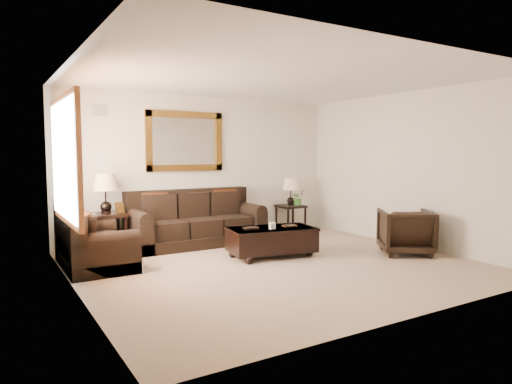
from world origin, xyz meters
TOP-DOWN VIEW (x-y plane):
  - room at (0.00, 0.00)m, footprint 5.51×5.01m
  - window at (-2.70, 0.90)m, footprint 0.07×1.96m
  - mirror at (-0.39, 2.47)m, footprint 1.50×0.06m
  - air_vent at (-1.90, 2.48)m, footprint 0.25×0.02m
  - sofa at (-0.39, 2.03)m, footprint 2.37×1.02m
  - loveseat at (-2.34, 1.28)m, footprint 0.90×1.51m
  - end_table_left at (-1.92, 2.16)m, footprint 0.59×0.59m
  - end_table_right at (1.84, 2.21)m, footprint 0.51×0.51m
  - coffee_table at (0.24, 0.50)m, footprint 1.46×0.96m
  - armchair at (2.20, -0.48)m, footprint 1.06×1.05m
  - potted_plant at (1.95, 2.12)m, footprint 0.38×0.40m

SIDE VIEW (x-z plane):
  - coffee_table at x=0.24m, z-range 0.00..0.57m
  - loveseat at x=-2.34m, z-range -0.11..0.74m
  - sofa at x=-0.39m, z-range -0.13..0.84m
  - armchair at x=2.20m, z-range 0.00..0.81m
  - potted_plant at x=1.95m, z-range 0.55..0.80m
  - end_table_right at x=1.84m, z-range 0.17..1.28m
  - end_table_left at x=-1.92m, z-range 0.20..1.51m
  - room at x=0.00m, z-range 0.00..2.71m
  - window at x=-2.70m, z-range 0.72..2.38m
  - mirror at x=-0.39m, z-range 1.30..2.40m
  - air_vent at x=-1.90m, z-range 2.26..2.44m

